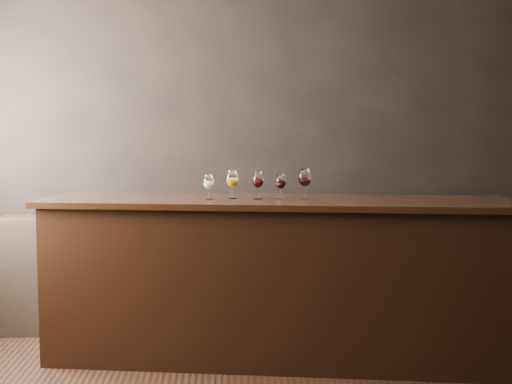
{
  "coord_description": "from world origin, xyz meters",
  "views": [
    {
      "loc": [
        -0.06,
        -3.74,
        1.71
      ],
      "look_at": [
        0.11,
        1.25,
        1.22
      ],
      "focal_mm": 50.0,
      "sensor_mm": 36.0,
      "label": 1
    }
  ],
  "objects_px": {
    "bar_counter": "(274,283)",
    "glass_red_a": "(258,180)",
    "glass_red_c": "(305,178)",
    "glass_white": "(209,183)",
    "glass_amber": "(232,180)",
    "back_bar_shelf": "(162,273)",
    "glass_red_b": "(281,182)"
  },
  "relations": [
    {
      "from": "glass_red_a",
      "to": "glass_white",
      "type": "bearing_deg",
      "value": -175.34
    },
    {
      "from": "back_bar_shelf",
      "to": "glass_red_b",
      "type": "xyz_separation_m",
      "value": [
        0.92,
        -0.79,
        0.82
      ]
    },
    {
      "from": "bar_counter",
      "to": "glass_red_a",
      "type": "relative_size",
      "value": 16.26
    },
    {
      "from": "glass_white",
      "to": "glass_amber",
      "type": "bearing_deg",
      "value": 19.21
    },
    {
      "from": "bar_counter",
      "to": "back_bar_shelf",
      "type": "distance_m",
      "value": 1.17
    },
    {
      "from": "glass_white",
      "to": "glass_red_c",
      "type": "xyz_separation_m",
      "value": [
        0.68,
        0.01,
        0.03
      ]
    },
    {
      "from": "glass_red_c",
      "to": "glass_red_a",
      "type": "bearing_deg",
      "value": 176.95
    },
    {
      "from": "bar_counter",
      "to": "glass_red_b",
      "type": "relative_size",
      "value": 17.57
    },
    {
      "from": "bar_counter",
      "to": "glass_red_a",
      "type": "height_order",
      "value": "glass_red_a"
    },
    {
      "from": "bar_counter",
      "to": "glass_red_b",
      "type": "height_order",
      "value": "glass_red_b"
    },
    {
      "from": "glass_red_a",
      "to": "glass_red_b",
      "type": "xyz_separation_m",
      "value": [
        0.16,
        -0.02,
        -0.01
      ]
    },
    {
      "from": "glass_amber",
      "to": "glass_red_c",
      "type": "relative_size",
      "value": 0.93
    },
    {
      "from": "glass_red_b",
      "to": "glass_white",
      "type": "bearing_deg",
      "value": -179.37
    },
    {
      "from": "glass_red_a",
      "to": "glass_red_b",
      "type": "relative_size",
      "value": 1.08
    },
    {
      "from": "glass_amber",
      "to": "glass_white",
      "type": "bearing_deg",
      "value": -160.79
    },
    {
      "from": "glass_amber",
      "to": "bar_counter",
      "type": "bearing_deg",
      "value": -7.21
    },
    {
      "from": "glass_red_c",
      "to": "glass_white",
      "type": "bearing_deg",
      "value": -179.08
    },
    {
      "from": "bar_counter",
      "to": "glass_red_c",
      "type": "xyz_separation_m",
      "value": [
        0.22,
        -0.01,
        0.75
      ]
    },
    {
      "from": "glass_red_b",
      "to": "back_bar_shelf",
      "type": "bearing_deg",
      "value": 139.14
    },
    {
      "from": "back_bar_shelf",
      "to": "glass_red_a",
      "type": "height_order",
      "value": "glass_red_a"
    },
    {
      "from": "glass_amber",
      "to": "glass_red_c",
      "type": "distance_m",
      "value": 0.51
    },
    {
      "from": "back_bar_shelf",
      "to": "glass_red_c",
      "type": "height_order",
      "value": "glass_red_c"
    },
    {
      "from": "back_bar_shelf",
      "to": "glass_red_c",
      "type": "bearing_deg",
      "value": -35.95
    },
    {
      "from": "bar_counter",
      "to": "back_bar_shelf",
      "type": "height_order",
      "value": "bar_counter"
    },
    {
      "from": "bar_counter",
      "to": "glass_red_b",
      "type": "xyz_separation_m",
      "value": [
        0.05,
        -0.02,
        0.73
      ]
    },
    {
      "from": "glass_white",
      "to": "glass_red_a",
      "type": "distance_m",
      "value": 0.35
    },
    {
      "from": "glass_red_c",
      "to": "glass_red_b",
      "type": "bearing_deg",
      "value": -178.22
    },
    {
      "from": "bar_counter",
      "to": "glass_red_a",
      "type": "xyz_separation_m",
      "value": [
        -0.11,
        0.01,
        0.74
      ]
    },
    {
      "from": "glass_white",
      "to": "glass_red_b",
      "type": "height_order",
      "value": "glass_red_b"
    },
    {
      "from": "glass_white",
      "to": "glass_amber",
      "type": "distance_m",
      "value": 0.18
    },
    {
      "from": "bar_counter",
      "to": "glass_white",
      "type": "distance_m",
      "value": 0.86
    },
    {
      "from": "back_bar_shelf",
      "to": "glass_red_c",
      "type": "distance_m",
      "value": 1.59
    }
  ]
}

